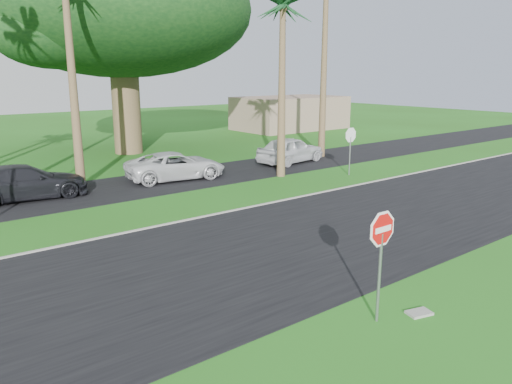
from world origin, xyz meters
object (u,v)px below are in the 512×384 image
object	(u,v)px
car_dark	(24,183)
stop_sign_far	(350,141)
car_minivan	(176,166)
car_pickup	(291,150)
stop_sign_near	(381,244)

from	to	relation	value
car_dark	stop_sign_far	bearing A→B (deg)	-103.96
car_minivan	car_pickup	distance (m)	7.61
stop_sign_near	car_pickup	world-z (taller)	stop_sign_near
stop_sign_near	car_minivan	bearing A→B (deg)	76.30
stop_sign_far	car_dark	distance (m)	15.56
stop_sign_far	car_minivan	bearing A→B (deg)	-30.68
stop_sign_near	stop_sign_far	xyz separation A→B (m)	(11.50, 11.00, 0.00)
stop_sign_far	car_minivan	xyz separation A→B (m)	(-7.70, 4.57, -1.09)
car_minivan	car_pickup	size ratio (longest dim) A/B	1.09
car_dark	car_pickup	size ratio (longest dim) A/B	1.11
stop_sign_near	car_pickup	bearing A→B (deg)	53.63
stop_sign_far	car_pickup	distance (m)	4.59
car_dark	car_minivan	size ratio (longest dim) A/B	1.02
car_dark	car_minivan	bearing A→B (deg)	-88.47
stop_sign_near	car_minivan	size ratio (longest dim) A/B	0.53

